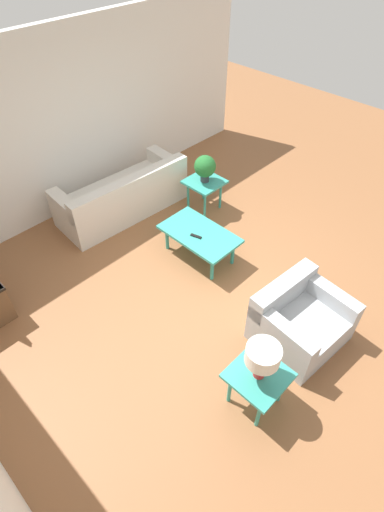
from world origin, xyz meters
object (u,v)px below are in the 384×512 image
coffee_table (199,235)px  table_lamp (263,357)px  sofa (123,197)px  side_table_lamp (258,378)px  side_table_plant (205,185)px  potted_plant (205,167)px  armchair (299,320)px

coffee_table → table_lamp: size_ratio=2.51×
sofa → side_table_lamp: (-3.53, 1.11, 0.15)m
coffee_table → table_lamp: (-1.94, 1.21, 0.45)m
side_table_plant → potted_plant: (0.00, -0.00, 0.33)m
sofa → side_table_lamp: 3.70m
sofa → table_lamp: 3.74m
side_table_plant → potted_plant: potted_plant is taller
sofa → table_lamp: table_lamp is taller
potted_plant → sofa: bearing=49.2°
armchair → side_table_plant: armchair is taller
armchair → sofa: bearing=93.4°
coffee_table → side_table_lamp: size_ratio=2.00×
armchair → coffee_table: size_ratio=0.94×
coffee_table → table_lamp: 2.33m
armchair → potted_plant: potted_plant is taller
sofa → coffee_table: size_ratio=1.93×
armchair → table_lamp: table_lamp is taller
coffee_table → potted_plant: potted_plant is taller
sofa → side_table_lamp: sofa is taller
table_lamp → armchair: bearing=-81.4°
sofa → potted_plant: potted_plant is taller
armchair → potted_plant: 2.79m
side_table_plant → table_lamp: table_lamp is taller
side_table_lamp → table_lamp: table_lamp is taller
side_table_lamp → potted_plant: bearing=-38.0°
coffee_table → side_table_lamp: side_table_lamp is taller
coffee_table → side_table_lamp: 2.29m
side_table_lamp → table_lamp: 0.39m
sofa → armchair: (-3.38, 0.10, -0.01)m
side_table_plant → potted_plant: 0.33m
side_table_lamp → table_lamp: size_ratio=1.25×
side_table_lamp → table_lamp: (-0.00, -0.00, 0.39)m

